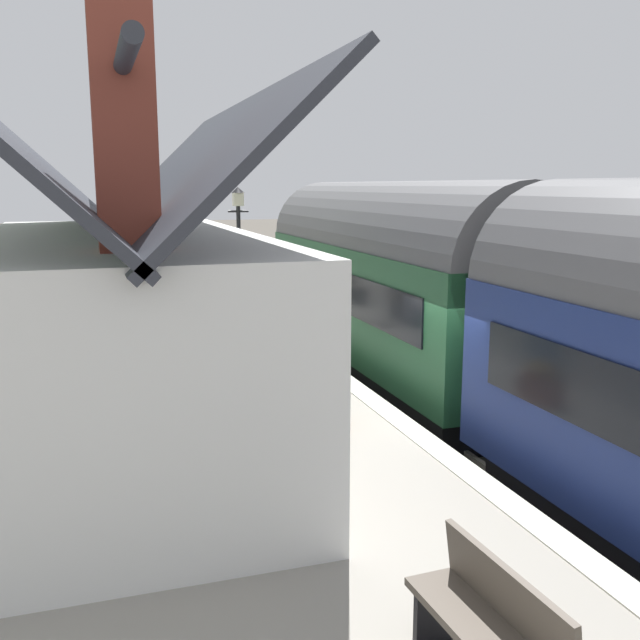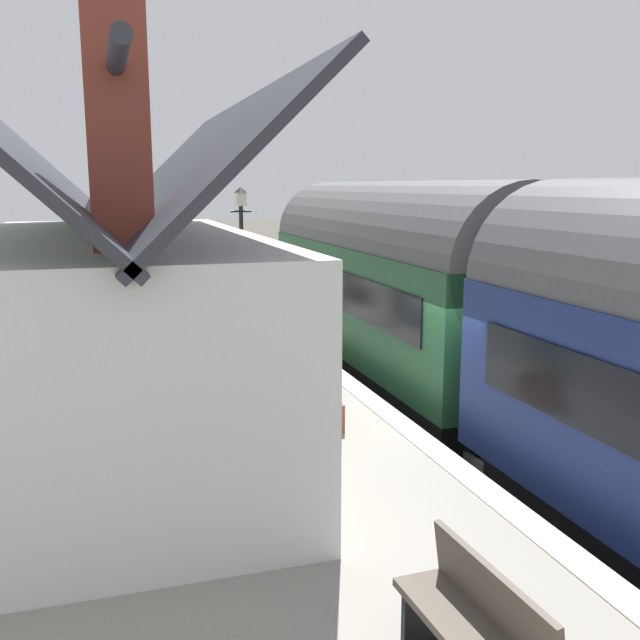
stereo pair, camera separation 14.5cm
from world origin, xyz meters
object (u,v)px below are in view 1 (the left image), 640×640
Objects in this scene: bench_mid_platform at (489,624)px; planter_bench_left at (327,404)px; bench_near_building at (202,315)px; station_building at (125,328)px; bench_by_lamp at (187,293)px; planter_by_door at (253,341)px; lamp_post_platform at (239,227)px; planter_bench_right at (34,331)px; planter_under_sign at (283,349)px; train at (528,323)px.

bench_mid_platform is 5.41m from planter_bench_left.
bench_near_building is 0.99× the size of bench_mid_platform.
planter_bench_left is at bearing -95.92° from station_building.
bench_by_lamp is 1.77× the size of planter_bench_left.
planter_by_door is 0.22× the size of lamp_post_platform.
planter_bench_right is 1.14× the size of planter_by_door.
bench_mid_platform is at bearing 174.43° from planter_under_sign.
bench_near_building is at bearing 141.08° from lamp_post_platform.
planter_by_door is (9.35, -0.51, -0.09)m from bench_mid_platform.
train reaches higher than planter_under_sign.
bench_mid_platform is at bearing 175.30° from lamp_post_platform.
bench_mid_platform is at bearing 144.14° from train.
lamp_post_platform is (1.45, -1.17, 1.85)m from bench_near_building.
station_building is at bearing 132.65° from planter_under_sign.
bench_mid_platform is at bearing 172.81° from planter_bench_left.
bench_by_lamp is 2.89m from lamp_post_platform.
bench_near_building is at bearing 29.98° from train.
bench_by_lamp is at bearing 28.31° from lamp_post_platform.
planter_under_sign is at bearing -132.31° from planter_bench_right.
station_building is 11.27× the size of planter_by_door.
planter_bench_right is 0.25× the size of lamp_post_platform.
bench_mid_platform is (-15.36, 0.05, 0.00)m from bench_by_lamp.
station_building is 6.86m from planter_bench_right.
lamp_post_platform is at bearing 18.31° from train.
train is 6.05× the size of lamp_post_platform.
station_building reaches higher than bench_mid_platform.
planter_under_sign is at bearing -47.35° from station_building.
station_building reaches higher than bench_by_lamp.
station_building is 5.80× the size of bench_near_building.
station_building is 2.94m from planter_bench_left.
lamp_post_platform reaches higher than planter_bench_left.
train is 10.81m from bench_by_lamp.
station_building reaches higher than planter_bench_left.
bench_near_building is 1.68× the size of planter_under_sign.
bench_by_lamp reaches higher than planter_bench_left.
station_building is at bearing 145.98° from planter_by_door.
planter_under_sign is 5.52m from lamp_post_platform.
planter_by_door is (4.10, 3.29, -0.91)m from train.
train reaches higher than planter_by_door.
bench_mid_platform is at bearing -179.68° from bench_near_building.
station_building is at bearing 86.15° from train.
planter_under_sign is at bearing 45.36° from train.
planter_bench_right is 5.93m from planter_under_sign.
planter_bench_right is at bearing 104.37° from lamp_post_platform.
station_building reaches higher than bench_near_building.
bench_near_building is at bearing 178.03° from bench_by_lamp.
lamp_post_platform is (1.20, -4.68, 2.04)m from planter_bench_right.
bench_near_building and bench_by_lamp have the same top height.
planter_bench_right is 4.99m from planter_by_door.
planter_under_sign is at bearing -165.78° from planter_by_door.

